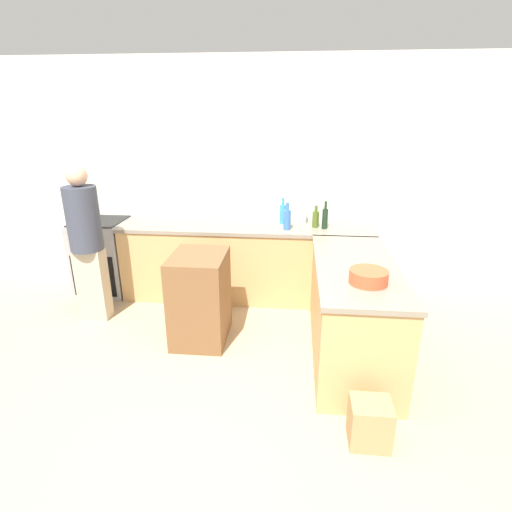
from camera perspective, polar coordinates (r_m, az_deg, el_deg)
ground_plane at (r=3.08m, az=-6.81°, el=-23.47°), size 14.00×14.00×0.00m
wall_back at (r=4.79m, az=-1.05°, el=10.82°), size 8.00×0.06×2.70m
counter_back at (r=4.70m, az=-1.45°, el=-0.81°), size 2.87×0.64×0.89m
counter_peninsula at (r=3.68m, az=13.59°, el=-7.59°), size 0.69×1.67×0.89m
range_oven at (r=5.20m, az=-20.91°, el=-0.06°), size 0.61×0.62×0.90m
island_table at (r=3.87m, az=-8.01°, el=-5.93°), size 0.50×0.62×0.87m
mixing_bowl at (r=3.12m, az=15.78°, el=-2.87°), size 0.29×0.29×0.10m
dish_soap_bottle at (r=4.63m, az=3.84°, el=6.10°), size 0.07×0.07×0.30m
olive_oil_bottle at (r=4.52m, az=8.52°, el=5.31°), size 0.08×0.08×0.25m
wine_bottle_dark at (r=4.48m, az=9.83°, el=5.40°), size 0.06×0.06×0.31m
water_bottle_blue at (r=4.39m, az=4.47°, el=5.32°), size 0.08×0.08×0.30m
vinegar_bottle_clear at (r=4.64m, az=6.88°, el=5.95°), size 0.06×0.06×0.28m
person_by_range at (r=4.40m, az=-23.07°, el=2.14°), size 0.33×0.33×1.63m
paper_bag at (r=2.98m, az=15.94°, el=-21.93°), size 0.27×0.24×0.32m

